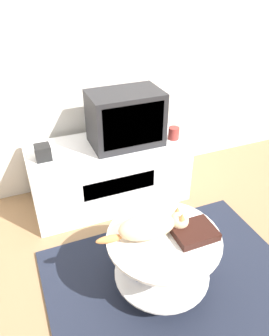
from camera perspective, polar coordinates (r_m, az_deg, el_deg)
name	(u,v)px	position (r m, az deg, el deg)	size (l,w,h in m)	color
ground_plane	(173,282)	(2.21, 6.67, -19.17)	(12.00, 12.00, 0.00)	#93704C
wall_back	(99,27)	(2.64, -6.20, 23.16)	(8.00, 0.05, 2.60)	silver
rug	(173,281)	(2.20, 6.69, -19.01)	(1.55, 1.13, 0.02)	#1E2333
tv_stand	(109,172)	(2.68, -4.52, -0.78)	(1.24, 0.55, 0.51)	white
tv	(126,118)	(2.48, -1.57, 8.64)	(0.54, 0.34, 0.41)	#232326
speaker	(43,152)	(2.42, -15.66, 2.64)	(0.11, 0.11, 0.11)	black
mug	(174,133)	(2.62, 6.84, 6.04)	(0.09, 0.09, 0.10)	#99332D
coffee_table	(162,255)	(1.97, 4.73, -14.81)	(0.64, 0.64, 0.41)	#B2B2B7
dvd_box	(194,232)	(1.88, 10.36, -10.94)	(0.23, 0.19, 0.04)	black
cat	(151,226)	(1.83, 2.94, -10.02)	(0.53, 0.20, 0.13)	beige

